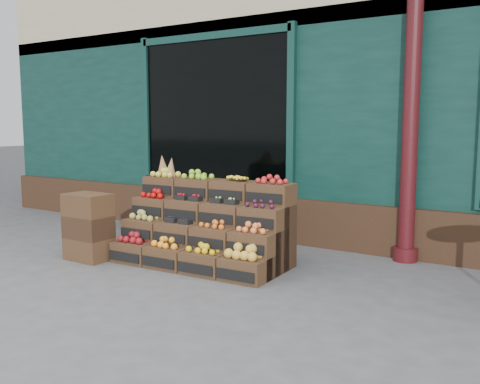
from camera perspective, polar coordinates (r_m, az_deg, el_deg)
The scene contains 5 objects.
ground at distance 5.20m, azimuth -2.38°, elevation -10.33°, with size 60.00×60.00×0.00m, color #4C4C4F.
shop_facade at distance 9.62m, azimuth 15.82°, elevation 11.98°, with size 12.00×6.24×4.80m.
crate_display at distance 6.08m, azimuth -3.68°, elevation -4.13°, with size 1.95×1.01×1.20m.
spare_crates at distance 6.44m, azimuth -15.86°, elevation -3.59°, with size 0.52×0.36×0.77m.
shopkeeper at distance 8.30m, azimuth -1.36°, elevation 3.65°, with size 0.76×0.50×2.08m, color #185523.
Camera 1 is at (2.87, -4.04, 1.59)m, focal length 40.00 mm.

